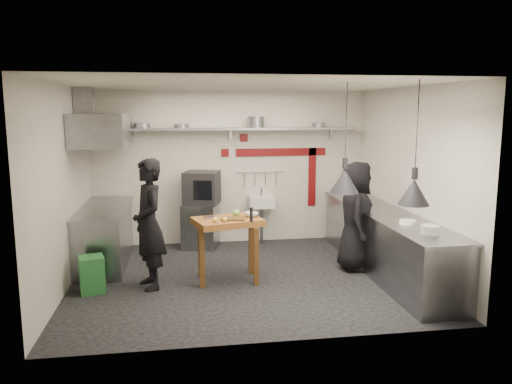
{
  "coord_description": "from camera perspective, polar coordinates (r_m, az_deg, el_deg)",
  "views": [
    {
      "loc": [
        -0.93,
        -7.01,
        2.45
      ],
      "look_at": [
        0.2,
        0.3,
        1.23
      ],
      "focal_mm": 35.0,
      "sensor_mm": 36.0,
      "label": 1
    }
  ],
  "objects": [
    {
      "name": "small_bowl_right",
      "position": [
        7.06,
        16.92,
        -3.31
      ],
      "size": [
        0.25,
        0.25,
        0.05
      ],
      "primitive_type": "cylinder",
      "rotation": [
        0.0,
        0.0,
        -0.16
      ],
      "color": "silver",
      "rests_on": "counter_right_top"
    },
    {
      "name": "wall_back",
      "position": [
        9.22,
        -2.94,
        2.79
      ],
      "size": [
        5.0,
        0.04,
        2.8
      ],
      "primitive_type": "cube",
      "color": "silver",
      "rests_on": "floor"
    },
    {
      "name": "red_tile_b",
      "position": [
        9.17,
        -3.56,
        4.5
      ],
      "size": [
        0.14,
        0.02,
        0.14
      ],
      "primitive_type": "cube",
      "color": "#5E0A0D",
      "rests_on": "wall_back"
    },
    {
      "name": "bowl",
      "position": [
        7.26,
        -0.51,
        -2.58
      ],
      "size": [
        0.21,
        0.21,
        0.06
      ],
      "primitive_type": "imported",
      "rotation": [
        0.0,
        0.0,
        -0.03
      ],
      "color": "silver",
      "rests_on": "prep_table"
    },
    {
      "name": "utensil_rail",
      "position": [
        9.26,
        0.48,
        2.33
      ],
      "size": [
        0.9,
        0.02,
        0.02
      ],
      "primitive_type": "cylinder",
      "rotation": [
        0.0,
        1.57,
        0.0
      ],
      "color": "slate",
      "rests_on": "wall_back"
    },
    {
      "name": "shelf_bracket_right",
      "position": [
        9.53,
        8.57,
        6.64
      ],
      "size": [
        0.04,
        0.06,
        0.24
      ],
      "primitive_type": "cube",
      "color": "slate",
      "rests_on": "wall_back"
    },
    {
      "name": "shelf_bracket_left",
      "position": [
        9.15,
        -14.95,
        6.33
      ],
      "size": [
        0.04,
        0.06,
        0.24
      ],
      "primitive_type": "cube",
      "color": "slate",
      "rests_on": "wall_back"
    },
    {
      "name": "counter_right_top",
      "position": [
        7.82,
        14.64,
        -2.3
      ],
      "size": [
        0.76,
        3.9,
        0.03
      ],
      "primitive_type": "cube",
      "color": "slate",
      "rests_on": "counter_right"
    },
    {
      "name": "chef_left",
      "position": [
        7.02,
        -12.16,
        -3.61
      ],
      "size": [
        0.62,
        0.76,
        1.81
      ],
      "primitive_type": "imported",
      "rotation": [
        0.0,
        0.0,
        -1.24
      ],
      "color": "black",
      "rests_on": "floor"
    },
    {
      "name": "oven_stand",
      "position": [
        9.02,
        -6.37,
        -3.86
      ],
      "size": [
        0.72,
        0.68,
        0.8
      ],
      "primitive_type": "cube",
      "rotation": [
        0.0,
        0.0,
        -0.28
      ],
      "color": "slate",
      "rests_on": "floor"
    },
    {
      "name": "back_shelf",
      "position": [
        8.99,
        -2.86,
        7.22
      ],
      "size": [
        4.6,
        0.34,
        0.04
      ],
      "primitive_type": "cube",
      "color": "slate",
      "rests_on": "wall_back"
    },
    {
      "name": "counter_left_top",
      "position": [
        8.3,
        -17.08,
        -1.74
      ],
      "size": [
        0.76,
        2.0,
        0.03
      ],
      "primitive_type": "cube",
      "color": "slate",
      "rests_on": "counter_left"
    },
    {
      "name": "cutting_board",
      "position": [
        7.07,
        -2.65,
        -3.07
      ],
      "size": [
        0.35,
        0.27,
        0.02
      ],
      "primitive_type": "cube",
      "rotation": [
        0.0,
        0.0,
        -0.15
      ],
      "color": "#4F3115",
      "rests_on": "prep_table"
    },
    {
      "name": "pepper_mill",
      "position": [
        6.93,
        -0.54,
        -2.57
      ],
      "size": [
        0.05,
        0.05,
        0.2
      ],
      "primitive_type": "cylinder",
      "rotation": [
        0.0,
        0.0,
        -0.24
      ],
      "color": "black",
      "rests_on": "prep_table"
    },
    {
      "name": "wall_left",
      "position": [
        7.26,
        -21.15,
        0.39
      ],
      "size": [
        0.04,
        4.2,
        2.8
      ],
      "primitive_type": "cube",
      "color": "silver",
      "rests_on": "floor"
    },
    {
      "name": "counter_left",
      "position": [
        8.4,
        -16.93,
        -4.86
      ],
      "size": [
        0.7,
        1.9,
        0.9
      ],
      "primitive_type": "cube",
      "color": "slate",
      "rests_on": "floor"
    },
    {
      "name": "heat_lamp_far",
      "position": [
        6.11,
        17.86,
        5.33
      ],
      "size": [
        0.48,
        0.48,
        1.46
      ],
      "primitive_type": null,
      "rotation": [
        0.0,
        0.0,
        -0.41
      ],
      "color": "black",
      "rests_on": "ceiling"
    },
    {
      "name": "oven_glass",
      "position": [
        8.61,
        -6.12,
        0.19
      ],
      "size": [
        0.32,
        0.11,
        0.34
      ],
      "primitive_type": "cube",
      "rotation": [
        0.0,
        0.0,
        -0.28
      ],
      "color": "black",
      "rests_on": "oven_door"
    },
    {
      "name": "veg_ball",
      "position": [
        7.28,
        -2.28,
        -2.41
      ],
      "size": [
        0.11,
        0.11,
        0.11
      ],
      "primitive_type": "sphere",
      "rotation": [
        0.0,
        0.0,
        -0.02
      ],
      "color": "#6F9B44",
      "rests_on": "prep_table"
    },
    {
      "name": "pan_right",
      "position": [
        9.3,
        7.17,
        7.6
      ],
      "size": [
        0.26,
        0.26,
        0.08
      ],
      "primitive_type": "cylinder",
      "rotation": [
        0.0,
        0.0,
        0.08
      ],
      "color": "slate",
      "rests_on": "back_shelf"
    },
    {
      "name": "chef_right",
      "position": [
        7.83,
        11.31,
        -2.7
      ],
      "size": [
        0.75,
        0.94,
        1.68
      ],
      "primitive_type": "imported",
      "rotation": [
        0.0,
        0.0,
        1.28
      ],
      "color": "black",
      "rests_on": "floor"
    },
    {
      "name": "heat_lamp_near",
      "position": [
        6.49,
        10.22,
        6.06
      ],
      "size": [
        0.47,
        0.47,
        1.41
      ],
      "primitive_type": null,
      "rotation": [
        0.0,
        0.0,
        -0.3
      ],
      "color": "black",
      "rests_on": "ceiling"
    },
    {
      "name": "red_band_horiz",
      "position": [
        9.32,
        2.9,
        4.58
      ],
      "size": [
        1.7,
        0.02,
        0.14
      ],
      "primitive_type": "cube",
      "color": "#5E0A0D",
      "rests_on": "wall_back"
    },
    {
      "name": "wall_front",
      "position": [
        5.11,
        1.92,
        -2.53
      ],
      "size": [
        5.0,
        0.04,
        2.8
      ],
      "primitive_type": "cube",
      "color": "silver",
      "rests_on": "floor"
    },
    {
      "name": "extractor_hood",
      "position": [
        8.15,
        -17.14,
        6.82
      ],
      "size": [
        0.78,
        1.6,
        0.5
      ],
      "primitive_type": "cube",
      "color": "slate",
      "rests_on": "ceiling"
    },
    {
      "name": "sink_tap",
      "position": [
        9.18,
        0.62,
        -0.01
      ],
      "size": [
        0.03,
        0.03,
        0.14
      ],
      "primitive_type": "cylinder",
      "color": "slate",
      "rests_on": "hand_sink"
    },
    {
      "name": "lemon_a",
      "position": [
        6.9,
        -4.7,
        -3.18
      ],
      "size": [
        0.1,
        0.1,
        0.08
      ],
      "primitive_type": "sphere",
      "rotation": [
        0.0,
        0.0,
        -0.29
      ],
      "color": "gold",
      "rests_on": "prep_table"
    },
    {
      "name": "steel_tray",
      "position": [
        7.17,
        -5.24,
        -2.9
      ],
      "size": [
        0.19,
        0.15,
        0.03
      ],
      "primitive_type": "cube",
      "rotation": [
        0.0,
        0.0,
        0.26
      ],
      "color": "slate",
      "rests_on": "prep_table"
    },
    {
      "name": "stock_pot",
      "position": [
        9.04,
        0.03,
        8.0
      ],
      "size": [
        0.38,
        0.38,
        0.2
      ],
      "primitive_type": "cylinder",
      "rotation": [
        0.0,
        0.0,
        0.4
      ],
      "color": "slate",
      "rests_on": "back_shelf"
    },
    {
      "name": "red_tile_a",
      "position": [
        9.19,
        -1.39,
        6.21
      ],
      "size": [
        0.14,
        0.02,
        0.14
      ],
      "primitive_type": "cube",
      "color": "#5E0A0D",
      "rests_on": "wall_back"
    },
    {
      "name": "hood_duct",
      "position": [
        8.19,
        -19.03,
        9.53
      ],
      "size": [
        0.28,
        0.28,
        0.5
      ],
      "primitive_type": "cube",
      "color": "slate",
      "rests_on": "ceiling"
    },
    {
      "name": "green_bin",
      "position": [
        7.21,
        -18.25,
        -8.93
      ],
      "size": [
        0.39,
        0.39,
        0.5
      ],
      "primitive_type": "cube",
      "rotation": [
        0.0,
        0.0,
        0.25
      ],
      "color": "#1E5828",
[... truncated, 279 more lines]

